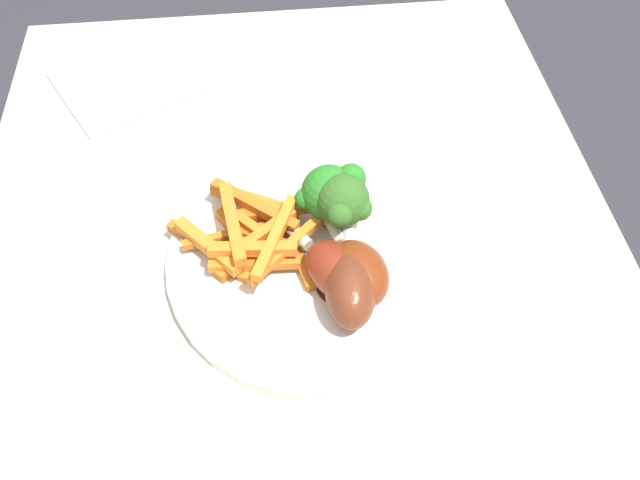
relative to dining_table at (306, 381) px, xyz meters
The scene contains 9 objects.
dining_table is the anchor object (origin of this frame).
dinner_plate 0.16m from the dining_table, 160.11° to the left, with size 0.29×0.29×0.01m, color white.
broccoli_floret_front 0.22m from the dining_table, 159.02° to the left, with size 0.05×0.07×0.07m.
broccoli_floret_middle 0.21m from the dining_table, 151.36° to the left, with size 0.06×0.05×0.07m.
carrot_fries_pile 0.19m from the dining_table, 151.52° to the right, with size 0.13×0.15×0.04m.
chicken_drumstick_near 0.17m from the dining_table, 126.16° to the left, with size 0.12×0.10×0.04m.
chicken_drumstick_far 0.18m from the dining_table, 96.19° to the left, with size 0.13×0.05×0.05m.
chicken_drumstick_extra 0.18m from the dining_table, 113.22° to the left, with size 0.13×0.07×0.04m.
napkin 0.42m from the dining_table, 153.61° to the right, with size 0.17×0.14×0.00m, color beige.
Camera 1 is at (0.31, -0.02, 1.25)m, focal length 36.40 mm.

